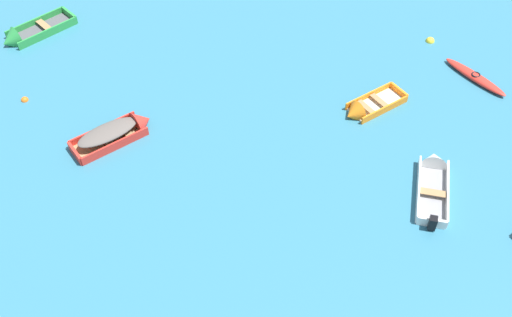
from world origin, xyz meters
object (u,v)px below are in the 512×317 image
Objects in this scene: rowboat_green_far_left at (24,36)px; mooring_buoy_central at (25,100)px; rowboat_orange_distant_center at (363,110)px; mooring_buoy_midfield at (430,41)px; rowboat_white_foreground_center at (433,176)px; rowboat_red_midfield_left at (121,130)px; kayak_red_midfield_right at (475,77)px.

rowboat_green_far_left is 4.90m from mooring_buoy_central.
mooring_buoy_central is at bearing 164.80° from rowboat_orange_distant_center.
mooring_buoy_central is at bearing -179.18° from mooring_buoy_midfield.
mooring_buoy_midfield is (5.18, 4.40, -0.17)m from rowboat_orange_distant_center.
rowboat_white_foreground_center is at bearing -27.16° from mooring_buoy_central.
rowboat_orange_distant_center is at bearing -4.24° from rowboat_red_midfield_left.
mooring_buoy_central is at bearing 152.84° from rowboat_white_foreground_center.
rowboat_red_midfield_left is 1.14× the size of rowboat_orange_distant_center.
mooring_buoy_central is (-15.11, 4.11, -0.17)m from rowboat_orange_distant_center.
rowboat_orange_distant_center is 15.66m from mooring_buoy_central.
rowboat_white_foreground_center is 8.64× the size of mooring_buoy_midfield.
rowboat_red_midfield_left reaches higher than kayak_red_midfield_right.
rowboat_white_foreground_center is 11.22× the size of mooring_buoy_central.
kayak_red_midfield_right reaches higher than mooring_buoy_midfield.
rowboat_white_foreground_center reaches higher than rowboat_orange_distant_center.
rowboat_green_far_left is 9.35m from rowboat_red_midfield_left.
mooring_buoy_midfield is at bearing 104.45° from kayak_red_midfield_right.
kayak_red_midfield_right is 9.94× the size of mooring_buoy_central.
kayak_red_midfield_right is at bearing -8.13° from mooring_buoy_central.
rowboat_orange_distant_center reaches higher than mooring_buoy_midfield.
rowboat_orange_distant_center is 9.69× the size of mooring_buoy_central.
rowboat_orange_distant_center is 6.80m from mooring_buoy_midfield.
rowboat_white_foreground_center reaches higher than mooring_buoy_midfield.
kayak_red_midfield_right is at bearing 10.16° from rowboat_orange_distant_center.
rowboat_green_far_left reaches higher than rowboat_orange_distant_center.
rowboat_red_midfield_left is at bearing -167.36° from mooring_buoy_midfield.
rowboat_green_far_left is 17.77m from rowboat_orange_distant_center.
mooring_buoy_central is (0.21, -4.90, -0.20)m from rowboat_green_far_left.
rowboat_red_midfield_left is at bearing -37.67° from mooring_buoy_central.
rowboat_white_foreground_center is 7.14m from kayak_red_midfield_right.
mooring_buoy_midfield is (3.71, 8.80, -0.20)m from rowboat_white_foreground_center.
mooring_buoy_midfield is at bearing 67.13° from rowboat_white_foreground_center.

